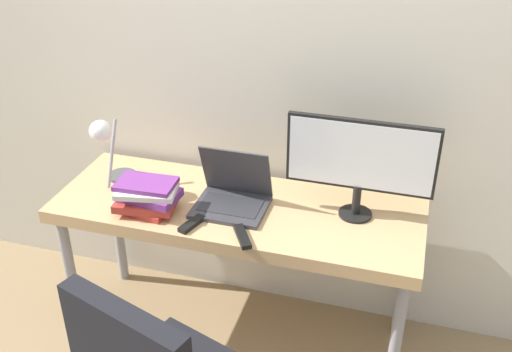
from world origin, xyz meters
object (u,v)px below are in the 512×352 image
at_px(book_stack, 147,197).
at_px(game_controller, 128,205).
at_px(laptop, 232,195).
at_px(monitor, 360,159).
at_px(desk_lamp, 106,143).

distance_m(book_stack, game_controller, 0.11).
xyz_separation_m(book_stack, game_controller, (-0.09, -0.01, -0.05)).
xyz_separation_m(laptop, game_controller, (-0.43, -0.16, -0.03)).
height_order(monitor, game_controller, monitor).
relative_size(monitor, book_stack, 2.13).
bearing_deg(laptop, monitor, 8.62).
relative_size(monitor, desk_lamp, 1.75).
height_order(desk_lamp, game_controller, desk_lamp).
bearing_deg(monitor, book_stack, -165.44).
bearing_deg(desk_lamp, book_stack, -28.64).
distance_m(desk_lamp, book_stack, 0.32).
height_order(desk_lamp, book_stack, desk_lamp).
height_order(book_stack, game_controller, book_stack).
bearing_deg(monitor, desk_lamp, -175.39).
height_order(laptop, monitor, monitor).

